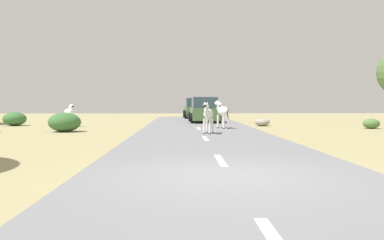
# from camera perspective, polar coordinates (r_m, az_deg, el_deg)

# --- Properties ---
(ground_plane) EXTENTS (90.00, 90.00, 0.00)m
(ground_plane) POSITION_cam_1_polar(r_m,az_deg,el_deg) (8.09, 4.45, -7.89)
(ground_plane) COLOR #998E60
(road) EXTENTS (6.00, 64.00, 0.05)m
(road) POSITION_cam_1_polar(r_m,az_deg,el_deg) (8.10, 5.30, -7.70)
(road) COLOR slate
(road) RESTS_ON ground_plane
(lane_markings) EXTENTS (0.16, 56.00, 0.01)m
(lane_markings) POSITION_cam_1_polar(r_m,az_deg,el_deg) (7.12, 6.28, -8.90)
(lane_markings) COLOR silver
(lane_markings) RESTS_ON road
(zebra_0) EXTENTS (0.62, 1.49, 1.43)m
(zebra_0) POSITION_cam_1_polar(r_m,az_deg,el_deg) (18.38, 2.21, 0.76)
(zebra_0) COLOR silver
(zebra_0) RESTS_ON road
(zebra_1) EXTENTS (0.81, 1.54, 1.52)m
(zebra_1) POSITION_cam_1_polar(r_m,az_deg,el_deg) (22.15, 4.18, 1.19)
(zebra_1) COLOR silver
(zebra_1) RESTS_ON road
(zebra_2) EXTENTS (0.97, 1.31, 1.38)m
(zebra_2) POSITION_cam_1_polar(r_m,az_deg,el_deg) (25.53, -16.60, 0.97)
(zebra_2) COLOR silver
(zebra_2) RESTS_ON ground_plane
(car_0) EXTENTS (2.16, 4.41, 1.74)m
(car_0) POSITION_cam_1_polar(r_m,az_deg,el_deg) (36.35, 0.48, 1.54)
(car_0) COLOR #476B38
(car_0) RESTS_ON road
(car_1) EXTENTS (2.10, 4.38, 1.74)m
(car_1) POSITION_cam_1_polar(r_m,az_deg,el_deg) (28.77, 1.67, 1.28)
(car_1) COLOR #476B38
(car_1) RESTS_ON road
(bush_0) EXTENTS (0.90, 0.81, 0.54)m
(bush_0) POSITION_cam_1_polar(r_m,az_deg,el_deg) (24.66, 23.42, -0.47)
(bush_0) COLOR #4C7038
(bush_0) RESTS_ON ground_plane
(bush_1) EXTENTS (1.40, 1.26, 0.84)m
(bush_1) POSITION_cam_1_polar(r_m,az_deg,el_deg) (27.59, -23.20, 0.14)
(bush_1) COLOR #386633
(bush_1) RESTS_ON ground_plane
(bush_2) EXTENTS (1.57, 1.41, 0.94)m
(bush_2) POSITION_cam_1_polar(r_m,az_deg,el_deg) (21.13, -17.11, -0.29)
(bush_2) COLOR #386633
(bush_2) RESTS_ON ground_plane
(rock_0) EXTENTS (0.90, 0.92, 0.46)m
(rock_0) POSITION_cam_1_polar(r_m,az_deg,el_deg) (25.50, 9.64, -0.29)
(rock_0) COLOR gray
(rock_0) RESTS_ON ground_plane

